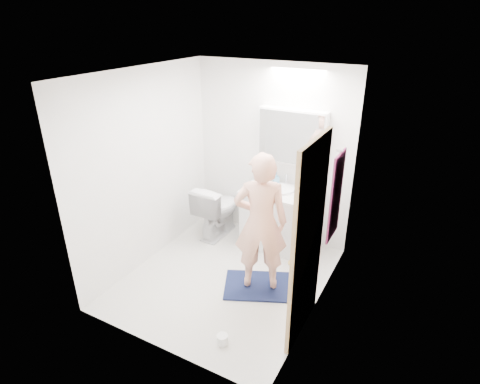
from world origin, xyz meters
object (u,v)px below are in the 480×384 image
Objects in this scene: soap_bottle_a at (266,176)px; toilet_paper_roll at (222,339)px; vanity_cabinet at (278,220)px; medicine_cabinet at (292,137)px; toilet at (217,209)px; person at (261,223)px; toothbrush_cup at (301,186)px; soap_bottle_b at (276,178)px.

soap_bottle_a reaches higher than toilet_paper_roll.
medicine_cabinet is (0.05, 0.21, 1.11)m from vanity_cabinet.
toilet is 0.49× the size of person.
soap_bottle_a reaches higher than vanity_cabinet.
toilet is (-0.88, -0.12, 0.00)m from vanity_cabinet.
vanity_cabinet is at bearing -145.57° from toothbrush_cup.
soap_bottle_b reaches higher than vanity_cabinet.
medicine_cabinet is 1.32m from person.
soap_bottle_a is 0.13m from soap_bottle_b.
toilet_paper_roll is at bearing -82.74° from vanity_cabinet.
toilet is at bearing -158.60° from soap_bottle_b.
person reaches higher than soap_bottle_b.
soap_bottle_b is (-0.18, -0.03, -0.60)m from medicine_cabinet.
soap_bottle_b is (-0.31, 1.12, 0.05)m from person.
toothbrush_cup is 2.21m from toilet_paper_roll.
toothbrush_cup is (0.18, -0.05, -0.63)m from medicine_cabinet.
person is 14.60× the size of toothbrush_cup.
medicine_cabinet reaches higher than vanity_cabinet.
person is at bearing -79.32° from vanity_cabinet.
toothbrush_cup is at bearing -15.39° from medicine_cabinet.
toilet reaches higher than toilet_paper_roll.
vanity_cabinet is 4.29× the size of soap_bottle_a.
medicine_cabinet is 5.24× the size of soap_bottle_b.
soap_bottle_a reaches higher than toothbrush_cup.
toilet_paper_roll is at bearing 123.48° from toilet.
toilet is at bearing -166.18° from toothbrush_cup.
soap_bottle_b is (-0.13, 0.18, 0.51)m from vanity_cabinet.
vanity_cabinet is 8.16× the size of toothbrush_cup.
toilet_paper_roll is (0.50, -2.04, -0.87)m from soap_bottle_a.
soap_bottle_a is at bearing 103.84° from toilet_paper_roll.
toothbrush_cup reaches higher than toilet_paper_roll.
toothbrush_cup is at bearing 34.43° from vanity_cabinet.
soap_bottle_b is at bearing 100.20° from toilet_paper_roll.
soap_bottle_a is at bearing -92.40° from person.
soap_bottle_b reaches higher than toothbrush_cup.
soap_bottle_b is 1.53× the size of toilet_paper_roll.
vanity_cabinet reaches higher than toilet_paper_roll.
vanity_cabinet is 5.36× the size of soap_bottle_b.
toothbrush_cup is (1.12, 0.28, 0.48)m from toilet.
person is 1.18m from soap_bottle_a.
person reaches higher than toilet_paper_roll.
vanity_cabinet is 0.56× the size of person.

